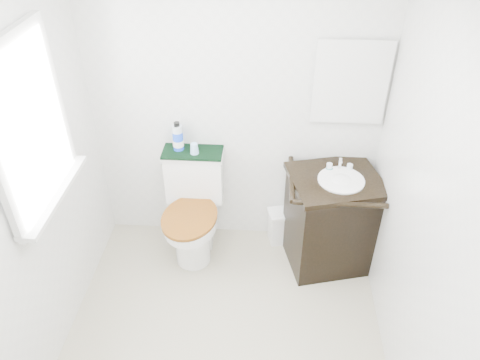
# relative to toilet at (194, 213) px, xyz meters

# --- Properties ---
(floor) EXTENTS (2.40, 2.40, 0.00)m
(floor) POSITION_rel_toilet_xyz_m (0.32, -0.96, -0.38)
(floor) COLOR #A39D83
(floor) RESTS_ON ground
(wall_back) EXTENTS (2.40, 0.00, 2.40)m
(wall_back) POSITION_rel_toilet_xyz_m (0.32, 0.24, 0.82)
(wall_back) COLOR silver
(wall_back) RESTS_ON ground
(wall_left) EXTENTS (0.00, 2.40, 2.40)m
(wall_left) POSITION_rel_toilet_xyz_m (-0.78, -0.96, 0.82)
(wall_left) COLOR silver
(wall_left) RESTS_ON ground
(wall_right) EXTENTS (0.00, 2.40, 2.40)m
(wall_right) POSITION_rel_toilet_xyz_m (1.42, -0.96, 0.82)
(wall_right) COLOR silver
(wall_right) RESTS_ON ground
(window) EXTENTS (0.02, 0.70, 0.90)m
(window) POSITION_rel_toilet_xyz_m (-0.75, -0.71, 1.17)
(window) COLOR white
(window) RESTS_ON wall_left
(mirror) EXTENTS (0.50, 0.02, 0.60)m
(mirror) POSITION_rel_toilet_xyz_m (1.14, 0.21, 1.07)
(mirror) COLOR silver
(mirror) RESTS_ON wall_back
(toilet) EXTENTS (0.49, 0.67, 0.87)m
(toilet) POSITION_rel_toilet_xyz_m (0.00, 0.00, 0.00)
(toilet) COLOR white
(toilet) RESTS_ON floor
(vanity) EXTENTS (0.77, 0.70, 0.92)m
(vanity) POSITION_rel_toilet_xyz_m (1.09, -0.06, 0.05)
(vanity) COLOR black
(vanity) RESTS_ON floor
(trash_bin) EXTENTS (0.25, 0.22, 0.31)m
(trash_bin) POSITION_rel_toilet_xyz_m (0.72, 0.14, -0.22)
(trash_bin) COLOR white
(trash_bin) RESTS_ON floor
(towel) EXTENTS (0.46, 0.22, 0.02)m
(towel) POSITION_rel_toilet_xyz_m (0.00, 0.13, 0.50)
(towel) COLOR black
(towel) RESTS_ON toilet
(mouthwash_bottle) EXTENTS (0.08, 0.08, 0.23)m
(mouthwash_bottle) POSITION_rel_toilet_xyz_m (-0.11, 0.15, 0.62)
(mouthwash_bottle) COLOR blue
(mouthwash_bottle) RESTS_ON towel
(cup) EXTENTS (0.07, 0.07, 0.08)m
(cup) POSITION_rel_toilet_xyz_m (0.02, 0.10, 0.55)
(cup) COLOR #9BD0FF
(cup) RESTS_ON towel
(soap_bar) EXTENTS (0.07, 0.04, 0.02)m
(soap_bar) POSITION_rel_toilet_xyz_m (1.04, 0.04, 0.45)
(soap_bar) COLOR #187372
(soap_bar) RESTS_ON vanity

